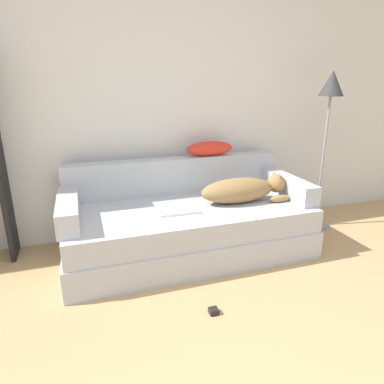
{
  "coord_description": "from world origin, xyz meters",
  "views": [
    {
      "loc": [
        -0.59,
        -0.78,
        1.42
      ],
      "look_at": [
        0.22,
        1.67,
        0.58
      ],
      "focal_mm": 32.0,
      "sensor_mm": 36.0,
      "label": 1
    }
  ],
  "objects_px": {
    "dog": "(243,190)",
    "throw_pillow": "(210,148)",
    "couch": "(188,230)",
    "power_adapter": "(214,311)",
    "laptop": "(178,210)",
    "floor_lamp": "(329,107)"
  },
  "relations": [
    {
      "from": "dog",
      "to": "floor_lamp",
      "type": "distance_m",
      "value": 1.16
    },
    {
      "from": "laptop",
      "to": "couch",
      "type": "bearing_deg",
      "value": 36.94
    },
    {
      "from": "couch",
      "to": "throw_pillow",
      "type": "xyz_separation_m",
      "value": [
        0.33,
        0.4,
        0.61
      ]
    },
    {
      "from": "couch",
      "to": "power_adapter",
      "type": "distance_m",
      "value": 0.86
    },
    {
      "from": "couch",
      "to": "power_adapter",
      "type": "bearing_deg",
      "value": -96.67
    },
    {
      "from": "dog",
      "to": "power_adapter",
      "type": "distance_m",
      "value": 1.11
    },
    {
      "from": "throw_pillow",
      "to": "power_adapter",
      "type": "height_order",
      "value": "throw_pillow"
    },
    {
      "from": "dog",
      "to": "laptop",
      "type": "distance_m",
      "value": 0.6
    },
    {
      "from": "dog",
      "to": "throw_pillow",
      "type": "bearing_deg",
      "value": 107.53
    },
    {
      "from": "couch",
      "to": "laptop",
      "type": "height_order",
      "value": "laptop"
    },
    {
      "from": "couch",
      "to": "floor_lamp",
      "type": "bearing_deg",
      "value": 5.77
    },
    {
      "from": "dog",
      "to": "throw_pillow",
      "type": "height_order",
      "value": "throw_pillow"
    },
    {
      "from": "dog",
      "to": "laptop",
      "type": "bearing_deg",
      "value": -176.64
    },
    {
      "from": "floor_lamp",
      "to": "throw_pillow",
      "type": "bearing_deg",
      "value": 166.72
    },
    {
      "from": "dog",
      "to": "floor_lamp",
      "type": "relative_size",
      "value": 0.51
    },
    {
      "from": "power_adapter",
      "to": "couch",
      "type": "bearing_deg",
      "value": 83.33
    },
    {
      "from": "dog",
      "to": "throw_pillow",
      "type": "relative_size",
      "value": 1.71
    },
    {
      "from": "dog",
      "to": "power_adapter",
      "type": "xyz_separation_m",
      "value": [
        -0.57,
        -0.79,
        -0.52
      ]
    },
    {
      "from": "couch",
      "to": "floor_lamp",
      "type": "distance_m",
      "value": 1.72
    },
    {
      "from": "laptop",
      "to": "floor_lamp",
      "type": "distance_m",
      "value": 1.72
    },
    {
      "from": "couch",
      "to": "laptop",
      "type": "xyz_separation_m",
      "value": [
        -0.11,
        -0.08,
        0.23
      ]
    },
    {
      "from": "dog",
      "to": "laptop",
      "type": "xyz_separation_m",
      "value": [
        -0.59,
        -0.03,
        -0.1
      ]
    }
  ]
}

